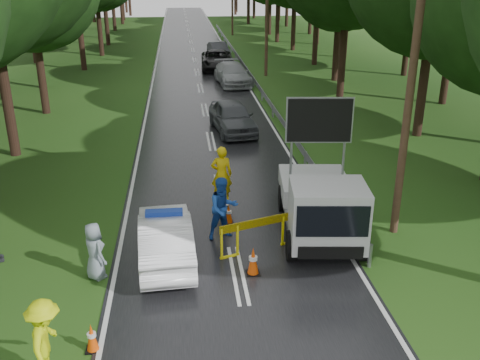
{
  "coord_description": "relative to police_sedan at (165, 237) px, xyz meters",
  "views": [
    {
      "loc": [
        -1.35,
        -12.52,
        7.86
      ],
      "look_at": [
        0.47,
        3.68,
        1.3
      ],
      "focal_mm": 40.0,
      "sensor_mm": 36.0,
      "label": 1
    }
  ],
  "objects": [
    {
      "name": "road",
      "position": [
        1.95,
        28.91,
        -0.69
      ],
      "size": [
        7.0,
        140.0,
        0.02
      ],
      "primitive_type": "cube",
      "color": "black",
      "rests_on": "ground"
    },
    {
      "name": "barrier",
      "position": [
        2.75,
        0.15,
        0.11
      ],
      "size": [
        2.47,
        0.85,
        1.07
      ],
      "rotation": [
        0.0,
        0.0,
        0.32
      ],
      "color": "yellow",
      "rests_on": "ground"
    },
    {
      "name": "guardrail",
      "position": [
        5.65,
        28.58,
        -0.15
      ],
      "size": [
        0.12,
        60.06,
        0.7
      ],
      "color": "gray",
      "rests_on": "ground"
    },
    {
      "name": "queue_car_fourth",
      "position": [
        4.19,
        36.03,
        -0.01
      ],
      "size": [
        1.96,
        4.29,
        1.37
      ],
      "primitive_type": "imported",
      "rotation": [
        0.0,
        0.0,
        0.13
      ],
      "color": "#393A40",
      "rests_on": "ground"
    },
    {
      "name": "bystander_left",
      "position": [
        -2.26,
        -4.59,
        0.23
      ],
      "size": [
        0.75,
        1.23,
        1.85
      ],
      "primitive_type": "imported",
      "rotation": [
        0.0,
        0.0,
        1.62
      ],
      "color": "#D2E90C",
      "rests_on": "ground"
    },
    {
      "name": "cone_far",
      "position": [
        2.0,
        2.1,
        -0.38
      ],
      "size": [
        0.31,
        0.31,
        0.66
      ],
      "color": "black",
      "rests_on": "ground"
    },
    {
      "name": "work_truck",
      "position": [
        4.73,
        0.87,
        0.4
      ],
      "size": [
        2.8,
        5.3,
        4.06
      ],
      "rotation": [
        0.0,
        0.0,
        -0.11
      ],
      "color": "gray",
      "rests_on": "ground"
    },
    {
      "name": "queue_car_first",
      "position": [
        3.15,
        12.45,
        0.08
      ],
      "size": [
        2.42,
        4.75,
        1.55
      ],
      "primitive_type": "imported",
      "rotation": [
        0.0,
        0.0,
        0.13
      ],
      "color": "#46494F",
      "rests_on": "ground"
    },
    {
      "name": "officer",
      "position": [
        1.91,
        3.87,
        0.33
      ],
      "size": [
        0.77,
        0.53,
        2.06
      ],
      "primitive_type": "imported",
      "rotation": [
        0.0,
        0.0,
        3.1
      ],
      "color": "yellow",
      "rests_on": "ground"
    },
    {
      "name": "queue_car_third",
      "position": [
        3.65,
        30.03,
        0.06
      ],
      "size": [
        2.72,
        5.54,
        1.51
      ],
      "primitive_type": "imported",
      "rotation": [
        0.0,
        0.0,
        -0.04
      ],
      "color": "black",
      "rests_on": "ground"
    },
    {
      "name": "cone_left_mid",
      "position": [
        -0.38,
        1.81,
        -0.39
      ],
      "size": [
        0.3,
        0.3,
        0.63
      ],
      "color": "black",
      "rests_on": "ground"
    },
    {
      "name": "cone_right",
      "position": [
        4.77,
        3.41,
        -0.36
      ],
      "size": [
        0.33,
        0.33,
        0.69
      ],
      "color": "black",
      "rests_on": "ground"
    },
    {
      "name": "cone_center",
      "position": [
        2.37,
        -1.09,
        -0.3
      ],
      "size": [
        0.38,
        0.38,
        0.81
      ],
      "color": "black",
      "rests_on": "ground"
    },
    {
      "name": "utility_pole_mid",
      "position": [
        7.15,
        26.91,
        4.37
      ],
      "size": [
        1.4,
        0.24,
        10.0
      ],
      "color": "#442E1F",
      "rests_on": "ground"
    },
    {
      "name": "bystander_right",
      "position": [
        -1.85,
        -0.79,
        0.11
      ],
      "size": [
        0.88,
        0.94,
        1.61
      ],
      "primitive_type": "imported",
      "rotation": [
        0.0,
        0.0,
        2.21
      ],
      "color": "gray",
      "rests_on": "ground"
    },
    {
      "name": "cone_near_left",
      "position": [
        -1.55,
        -3.8,
        -0.37
      ],
      "size": [
        0.32,
        0.32,
        0.68
      ],
      "color": "black",
      "rests_on": "ground"
    },
    {
      "name": "civilian",
      "position": [
        1.74,
        1.12,
        0.29
      ],
      "size": [
        1.15,
        1.02,
        1.98
      ],
      "primitive_type": "imported",
      "rotation": [
        0.0,
        0.0,
        0.33
      ],
      "color": "#1A4AAE",
      "rests_on": "ground"
    },
    {
      "name": "queue_car_second",
      "position": [
        4.29,
        24.03,
        0.05
      ],
      "size": [
        2.54,
        5.29,
        1.48
      ],
      "primitive_type": "imported",
      "rotation": [
        0.0,
        0.0,
        0.09
      ],
      "color": "#979A9E",
      "rests_on": "ground"
    },
    {
      "name": "utility_pole_near",
      "position": [
        7.15,
        0.91,
        4.37
      ],
      "size": [
        1.4,
        0.24,
        10.0
      ],
      "color": "#442E1F",
      "rests_on": "ground"
    },
    {
      "name": "ground",
      "position": [
        1.95,
        -1.09,
        -0.7
      ],
      "size": [
        160.0,
        160.0,
        0.0
      ],
      "primitive_type": "plane",
      "color": "#224E16",
      "rests_on": "ground"
    },
    {
      "name": "police_sedan",
      "position": [
        0.0,
        0.0,
        0.0
      ],
      "size": [
        1.71,
        4.28,
        1.52
      ],
      "rotation": [
        0.0,
        0.0,
        3.2
      ],
      "color": "white",
      "rests_on": "ground"
    }
  ]
}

